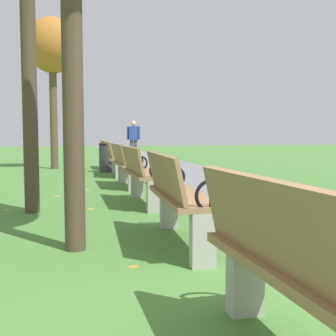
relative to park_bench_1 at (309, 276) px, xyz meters
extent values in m
cube|color=slate|center=(1.86, 17.99, -0.48)|extent=(2.72, 44.00, 0.02)
cube|color=#93704C|center=(0.05, 0.00, -0.01)|extent=(0.51, 1.62, 0.05)
cube|color=#93704C|center=(-0.14, -0.01, 0.21)|extent=(0.19, 1.60, 0.40)
cube|color=#A8A59E|center=(0.02, 0.74, -0.26)|extent=(0.20, 0.13, 0.45)
torus|color=black|center=(0.08, 0.76, 0.10)|extent=(0.27, 0.04, 0.27)
cylinder|color=black|center=(0.08, 0.76, 0.02)|extent=(0.03, 0.03, 0.12)
cube|color=#93704C|center=(0.05, 2.41, -0.01)|extent=(0.48, 1.61, 0.05)
cube|color=#93704C|center=(-0.14, 2.41, 0.21)|extent=(0.16, 1.60, 0.40)
cube|color=#A8A59E|center=(0.03, 1.67, -0.26)|extent=(0.20, 0.13, 0.45)
cube|color=#A8A59E|center=(0.07, 3.14, -0.26)|extent=(0.20, 0.13, 0.45)
torus|color=black|center=(0.09, 1.64, 0.10)|extent=(0.27, 0.04, 0.27)
cylinder|color=black|center=(0.09, 1.64, 0.02)|extent=(0.03, 0.03, 0.12)
torus|color=black|center=(0.13, 3.16, 0.10)|extent=(0.27, 0.04, 0.27)
cylinder|color=black|center=(0.13, 3.16, 0.02)|extent=(0.03, 0.03, 0.12)
cube|color=#93704C|center=(0.05, 4.88, -0.01)|extent=(0.48, 1.61, 0.05)
cube|color=#93704C|center=(-0.14, 4.87, 0.21)|extent=(0.17, 1.60, 0.40)
cube|color=#A8A59E|center=(0.07, 4.14, -0.26)|extent=(0.20, 0.13, 0.45)
cube|color=#A8A59E|center=(0.03, 5.62, -0.26)|extent=(0.20, 0.13, 0.45)
torus|color=black|center=(0.13, 4.12, 0.10)|extent=(0.27, 0.04, 0.27)
cylinder|color=black|center=(0.13, 4.12, 0.02)|extent=(0.03, 0.03, 0.12)
torus|color=black|center=(0.09, 5.64, 0.10)|extent=(0.27, 0.04, 0.27)
cylinder|color=black|center=(0.09, 5.64, 0.02)|extent=(0.03, 0.03, 0.12)
cube|color=#93704C|center=(0.05, 7.20, -0.01)|extent=(0.50, 1.61, 0.05)
cube|color=#93704C|center=(-0.14, 7.19, 0.21)|extent=(0.18, 1.60, 0.40)
cube|color=#A8A59E|center=(0.08, 6.46, -0.26)|extent=(0.20, 0.13, 0.45)
cube|color=#A8A59E|center=(0.03, 7.94, -0.26)|extent=(0.20, 0.13, 0.45)
torus|color=black|center=(0.14, 6.44, 0.10)|extent=(0.27, 0.04, 0.27)
cylinder|color=black|center=(0.14, 6.44, 0.02)|extent=(0.03, 0.03, 0.12)
torus|color=black|center=(0.09, 7.96, 0.10)|extent=(0.27, 0.04, 0.27)
cylinder|color=black|center=(0.09, 7.96, 0.02)|extent=(0.03, 0.03, 0.12)
cube|color=#93704C|center=(0.05, 9.57, -0.01)|extent=(0.47, 1.61, 0.05)
cube|color=#93704C|center=(-0.14, 9.57, 0.21)|extent=(0.16, 1.60, 0.40)
cube|color=#A8A59E|center=(0.04, 8.83, -0.26)|extent=(0.20, 0.12, 0.45)
cube|color=#A8A59E|center=(0.07, 10.31, -0.26)|extent=(0.20, 0.12, 0.45)
torus|color=black|center=(0.10, 8.81, 0.10)|extent=(0.27, 0.04, 0.27)
cylinder|color=black|center=(0.10, 8.81, 0.02)|extent=(0.03, 0.03, 0.12)
torus|color=black|center=(0.13, 10.33, 0.10)|extent=(0.27, 0.04, 0.27)
cylinder|color=black|center=(0.13, 10.33, 0.02)|extent=(0.03, 0.03, 0.12)
cube|color=#93704C|center=(0.05, 12.09, -0.01)|extent=(0.50, 1.62, 0.05)
cube|color=#93704C|center=(-0.14, 12.08, 0.21)|extent=(0.18, 1.60, 0.40)
cube|color=#A8A59E|center=(0.08, 11.35, -0.26)|extent=(0.20, 0.13, 0.45)
cube|color=#A8A59E|center=(0.02, 12.83, -0.26)|extent=(0.20, 0.13, 0.45)
torus|color=black|center=(0.14, 11.33, 0.10)|extent=(0.27, 0.04, 0.27)
cylinder|color=black|center=(0.14, 11.33, 0.02)|extent=(0.03, 0.03, 0.12)
torus|color=black|center=(0.08, 12.85, 0.10)|extent=(0.27, 0.04, 0.27)
cylinder|color=black|center=(0.08, 12.85, 0.02)|extent=(0.03, 0.03, 0.12)
cylinder|color=#4C3D2D|center=(-0.98, 2.43, 1.07)|extent=(0.19, 0.19, 3.11)
cylinder|color=#4C3D2D|center=(-1.58, 4.52, 1.39)|extent=(0.20, 0.20, 3.75)
cylinder|color=brown|center=(-1.70, 12.37, 1.18)|extent=(0.24, 0.24, 3.33)
ellipsoid|color=#B26B28|center=(-1.70, 12.37, 3.39)|extent=(1.57, 1.57, 1.73)
cylinder|color=#4C4C56|center=(1.31, 15.39, -0.04)|extent=(0.14, 0.14, 0.85)
cylinder|color=#4C4C56|center=(1.15, 15.42, -0.04)|extent=(0.14, 0.14, 0.85)
cube|color=#2D4799|center=(1.23, 15.41, 0.66)|extent=(0.37, 0.28, 0.56)
sphere|color=beige|center=(1.23, 15.41, 1.05)|extent=(0.20, 0.20, 0.20)
cylinder|color=#2D4799|center=(1.45, 15.37, 0.66)|extent=(0.09, 0.09, 0.52)
cylinder|color=#2D4799|center=(1.02, 15.45, 0.66)|extent=(0.09, 0.09, 0.52)
cylinder|color=#38383D|center=(-0.15, 10.75, -0.09)|extent=(0.44, 0.44, 0.80)
torus|color=black|center=(-0.15, 10.75, 0.33)|extent=(0.48, 0.48, 0.04)
cylinder|color=brown|center=(-1.66, 11.50, -0.48)|extent=(0.10, 0.10, 0.00)
cylinder|color=#BC842D|center=(-0.52, 1.80, -0.48)|extent=(0.12, 0.12, 0.00)
cylinder|color=#BC842D|center=(-1.53, 12.04, -0.48)|extent=(0.12, 0.12, 0.00)
cylinder|color=gold|center=(-0.79, 4.61, -0.48)|extent=(0.13, 0.13, 0.00)
cylinder|color=#AD6B23|center=(1.34, 11.62, -0.46)|extent=(0.10, 0.10, 0.00)
cylinder|color=gold|center=(-0.78, 6.83, -0.48)|extent=(0.14, 0.14, 0.00)
cylinder|color=#AD6B23|center=(1.14, 13.88, -0.46)|extent=(0.12, 0.12, 0.00)
cylinder|color=gold|center=(-1.33, 6.10, -0.48)|extent=(0.15, 0.15, 0.00)
cylinder|color=#93511E|center=(1.00, 14.24, -0.46)|extent=(0.12, 0.12, 0.00)
cylinder|color=#93511E|center=(-0.23, 5.59, -0.48)|extent=(0.09, 0.09, 0.00)
cylinder|color=gold|center=(-1.96, 4.78, -0.48)|extent=(0.11, 0.11, 0.00)
cylinder|color=#AD6B23|center=(1.92, 10.41, -0.46)|extent=(0.10, 0.10, 0.00)
camera|label=1|loc=(-0.94, -1.58, 0.59)|focal=45.31mm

